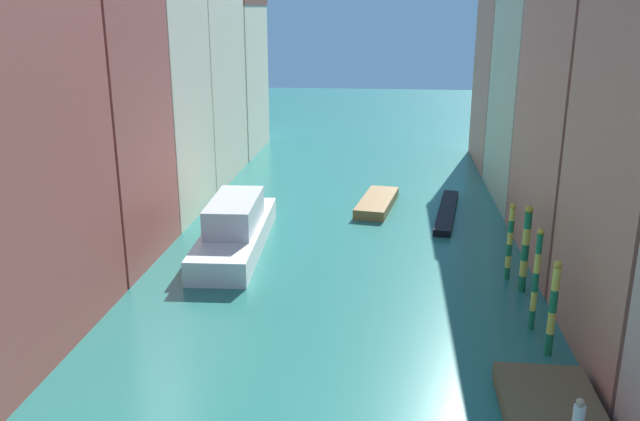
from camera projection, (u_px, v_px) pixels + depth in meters
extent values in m
plane|color=#28756B|center=(345.00, 240.00, 39.20)|extent=(154.00, 154.00, 0.00)
cube|color=#B25147|center=(90.00, 112.00, 34.13)|extent=(6.08, 8.11, 16.10)
cube|color=beige|center=(148.00, 96.00, 42.20)|extent=(6.08, 8.34, 15.55)
cube|color=beige|center=(191.00, 54.00, 50.86)|extent=(6.08, 10.71, 19.68)
cube|color=beige|center=(227.00, 80.00, 62.18)|extent=(6.08, 10.09, 13.46)
cube|color=brown|center=(224.00, 2.00, 60.11)|extent=(6.20, 10.30, 0.56)
cube|color=#C6705B|center=(593.00, 131.00, 34.44)|extent=(6.08, 11.64, 14.09)
cube|color=#BCB299|center=(545.00, 100.00, 45.54)|extent=(6.08, 11.47, 14.28)
cube|color=#C6705B|center=(516.00, 80.00, 56.15)|extent=(6.08, 10.44, 14.61)
cube|color=brown|center=(555.00, 420.00, 21.46)|extent=(3.18, 5.99, 0.68)
sphere|color=tan|center=(581.00, 402.00, 19.58)|extent=(0.26, 0.26, 0.26)
cylinder|color=#197247|center=(549.00, 344.00, 26.09)|extent=(0.30, 0.30, 0.93)
cylinder|color=#E5D14C|center=(551.00, 323.00, 25.81)|extent=(0.30, 0.30, 0.93)
cylinder|color=#197247|center=(554.00, 301.00, 25.54)|extent=(0.30, 0.30, 0.93)
cylinder|color=#E5D14C|center=(556.00, 279.00, 25.26)|extent=(0.30, 0.30, 0.93)
sphere|color=gold|center=(558.00, 265.00, 25.09)|extent=(0.33, 0.33, 0.33)
cylinder|color=#197247|center=(532.00, 319.00, 28.22)|extent=(0.25, 0.25, 0.86)
cylinder|color=#E5D14C|center=(534.00, 301.00, 27.96)|extent=(0.25, 0.25, 0.86)
cylinder|color=#197247|center=(535.00, 282.00, 27.71)|extent=(0.25, 0.25, 0.86)
cylinder|color=#E5D14C|center=(537.00, 263.00, 27.46)|extent=(0.25, 0.25, 0.86)
cylinder|color=#197247|center=(540.00, 244.00, 27.20)|extent=(0.25, 0.25, 0.86)
sphere|color=gold|center=(541.00, 232.00, 27.05)|extent=(0.28, 0.28, 0.28)
cylinder|color=#197247|center=(522.00, 283.00, 31.96)|extent=(0.35, 0.35, 0.81)
cylinder|color=#E5D14C|center=(523.00, 268.00, 31.72)|extent=(0.35, 0.35, 0.81)
cylinder|color=#197247|center=(525.00, 252.00, 31.48)|extent=(0.35, 0.35, 0.81)
cylinder|color=#E5D14C|center=(527.00, 236.00, 31.24)|extent=(0.35, 0.35, 0.81)
cylinder|color=#197247|center=(528.00, 220.00, 31.01)|extent=(0.35, 0.35, 0.81)
sphere|color=gold|center=(529.00, 209.00, 30.85)|extent=(0.39, 0.39, 0.39)
cylinder|color=#197247|center=(507.00, 273.00, 33.47)|extent=(0.28, 0.28, 0.63)
cylinder|color=#E5D14C|center=(508.00, 261.00, 33.29)|extent=(0.28, 0.28, 0.63)
cylinder|color=#197247|center=(509.00, 250.00, 33.10)|extent=(0.28, 0.28, 0.63)
cylinder|color=#E5D14C|center=(510.00, 238.00, 32.92)|extent=(0.28, 0.28, 0.63)
cylinder|color=#197247|center=(511.00, 226.00, 32.73)|extent=(0.28, 0.28, 0.63)
cylinder|color=#E5D14C|center=(512.00, 214.00, 32.55)|extent=(0.28, 0.28, 0.63)
sphere|color=gold|center=(513.00, 206.00, 32.43)|extent=(0.31, 0.31, 0.31)
cube|color=white|center=(236.00, 237.00, 37.74)|extent=(3.73, 11.83, 1.32)
cube|color=silver|center=(235.00, 212.00, 37.31)|extent=(2.81, 5.91, 1.60)
cube|color=black|center=(447.00, 212.00, 43.88)|extent=(2.36, 9.47, 0.42)
cube|color=olive|center=(377.00, 203.00, 45.46)|extent=(3.02, 6.73, 0.68)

